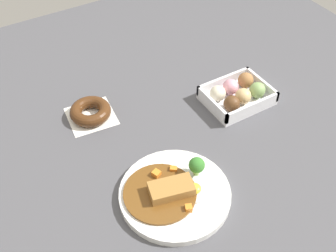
# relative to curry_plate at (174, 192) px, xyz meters

# --- Properties ---
(ground_plane) EXTENTS (1.60, 1.60, 0.00)m
(ground_plane) POSITION_rel_curry_plate_xyz_m (-0.14, -0.13, -0.01)
(ground_plane) COLOR #4C4C51
(curry_plate) EXTENTS (0.26, 0.26, 0.07)m
(curry_plate) POSITION_rel_curry_plate_xyz_m (0.00, 0.00, 0.00)
(curry_plate) COLOR white
(curry_plate) RESTS_ON ground_plane
(donut_box) EXTENTS (0.18, 0.14, 0.06)m
(donut_box) POSITION_rel_curry_plate_xyz_m (-0.33, -0.19, 0.01)
(donut_box) COLOR white
(donut_box) RESTS_ON ground_plane
(chocolate_ring_donut) EXTENTS (0.14, 0.14, 0.04)m
(chocolate_ring_donut) POSITION_rel_curry_plate_xyz_m (0.06, -0.34, 0.00)
(chocolate_ring_donut) COLOR white
(chocolate_ring_donut) RESTS_ON ground_plane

